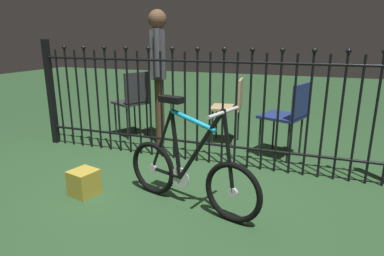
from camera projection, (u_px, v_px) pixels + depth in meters
The scene contains 8 objects.
ground_plane at pixel (169, 191), 2.98m from camera, with size 20.00×20.00×0.00m, color #2A4C2A.
iron_fence at pixel (194, 103), 3.55m from camera, with size 4.09×0.07×1.33m.
bicycle at pixel (189, 171), 2.65m from camera, with size 1.25×0.48×0.91m.
chair_tan at pixel (232, 104), 4.21m from camera, with size 0.42×0.41×0.85m.
chair_navy at pixel (289, 112), 3.69m from camera, with size 0.56×0.56×0.87m.
chair_charcoal at pixel (133, 98), 4.50m from camera, with size 0.54×0.54×0.91m.
person_visitor at pixel (159, 65), 4.13m from camera, with size 0.28×0.45×1.69m.
display_crate at pixel (84, 182), 2.90m from camera, with size 0.22×0.22×0.23m, color #B29933.
Camera 1 is at (1.14, -2.48, 1.36)m, focal length 30.58 mm.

